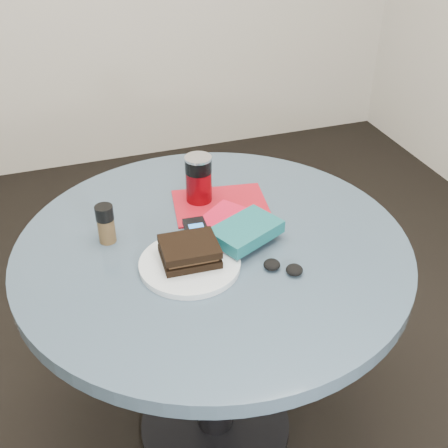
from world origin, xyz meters
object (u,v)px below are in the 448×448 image
object	(u,v)px
pepper_grinder	(106,224)
novel	(246,231)
magazine	(220,205)
headphones	(283,267)
sandwich	(190,251)
soda_can	(199,179)
table	(213,291)
plate	(190,264)
red_book	(223,226)
mp3_player	(197,230)

from	to	relation	value
pepper_grinder	novel	xyz separation A→B (m)	(0.33, -0.12, -0.02)
magazine	headphones	world-z (taller)	headphones
sandwich	soda_can	bearing A→B (deg)	69.02
table	magazine	world-z (taller)	magazine
headphones	table	bearing A→B (deg)	126.97
magazine	plate	bearing A→B (deg)	-114.53
pepper_grinder	plate	bearing A→B (deg)	-44.86
soda_can	magazine	size ratio (longest dim) A/B	0.54
red_book	sandwich	bearing A→B (deg)	-175.33
novel	table	bearing A→B (deg)	133.92
soda_can	table	bearing A→B (deg)	-96.94
pepper_grinder	headphones	xyz separation A→B (m)	(0.37, -0.25, -0.04)
pepper_grinder	novel	size ratio (longest dim) A/B	0.61
magazine	mp3_player	xyz separation A→B (m)	(-0.11, -0.14, 0.03)
red_book	magazine	bearing A→B (deg)	37.42
novel	headphones	size ratio (longest dim) A/B	1.72
plate	sandwich	world-z (taller)	sandwich
sandwich	magazine	world-z (taller)	sandwich
soda_can	headphones	world-z (taller)	soda_can
sandwich	pepper_grinder	xyz separation A→B (m)	(-0.17, 0.16, 0.01)
soda_can	mp3_player	bearing A→B (deg)	-108.46
pepper_grinder	mp3_player	xyz separation A→B (m)	(0.22, -0.07, -0.02)
novel	mp3_player	size ratio (longest dim) A/B	1.70
magazine	novel	world-z (taller)	novel
red_book	novel	distance (m)	0.08
mp3_player	pepper_grinder	bearing A→B (deg)	163.02
magazine	soda_can	bearing A→B (deg)	148.56
magazine	red_book	distance (m)	0.12
sandwich	novel	size ratio (longest dim) A/B	0.81
plate	sandwich	distance (m)	0.03
table	novel	world-z (taller)	novel
magazine	red_book	size ratio (longest dim) A/B	1.30
plate	pepper_grinder	xyz separation A→B (m)	(-0.17, 0.17, 0.05)
plate	novel	xyz separation A→B (m)	(0.16, 0.05, 0.03)
pepper_grinder	mp3_player	world-z (taller)	pepper_grinder
magazine	mp3_player	bearing A→B (deg)	-119.98
sandwich	novel	bearing A→B (deg)	13.57
mp3_player	headphones	bearing A→B (deg)	-50.26
soda_can	pepper_grinder	size ratio (longest dim) A/B	1.34
pepper_grinder	magazine	world-z (taller)	pepper_grinder
pepper_grinder	headphones	size ratio (longest dim) A/B	1.04
red_book	headphones	xyz separation A→B (m)	(0.08, -0.21, -0.00)
magazine	table	bearing A→B (deg)	-105.94
plate	novel	bearing A→B (deg)	16.33
table	mp3_player	distance (m)	0.20
headphones	mp3_player	bearing A→B (deg)	129.74
pepper_grinder	red_book	bearing A→B (deg)	-9.32
sandwich	mp3_player	bearing A→B (deg)	64.46
table	pepper_grinder	size ratio (longest dim) A/B	9.66
table	pepper_grinder	bearing A→B (deg)	159.84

